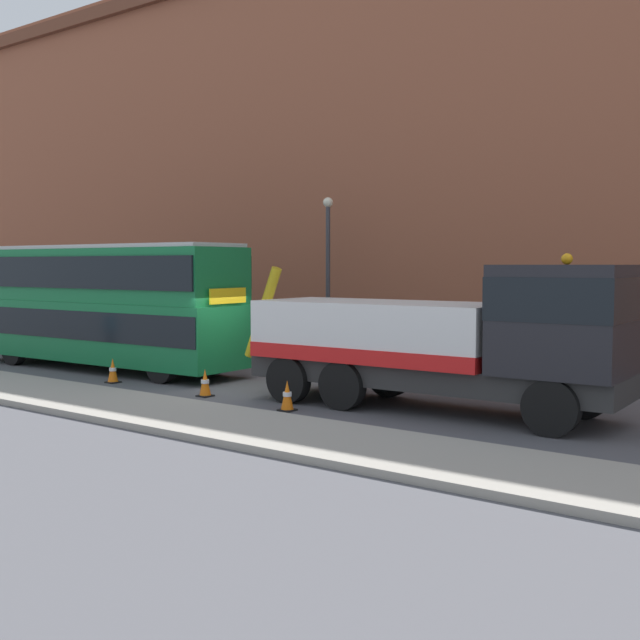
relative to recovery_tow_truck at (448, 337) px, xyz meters
The scene contains 9 objects.
ground_plane 6.30m from the recovery_tow_truck, behind, with size 120.00×120.00×0.00m, color #4C4C51.
near_kerb 7.60m from the recovery_tow_truck, 144.72° to the right, with size 60.00×2.80×0.15m, color gray.
building_facade 12.35m from the recovery_tow_truck, 124.76° to the left, with size 60.00×1.50×16.00m.
recovery_tow_truck is the anchor object (origin of this frame).
double_decker_bus 12.63m from the recovery_tow_truck, behind, with size 11.11×2.90×4.06m.
traffic_cone_near_bus 10.16m from the recovery_tow_truck, 169.98° to the right, with size 0.36×0.36×0.72m.
traffic_cone_midway 6.49m from the recovery_tow_truck, 163.32° to the right, with size 0.36×0.36×0.72m.
traffic_cone_near_truck 3.99m from the recovery_tow_truck, 146.17° to the right, with size 0.36×0.36×0.72m.
street_lamp 10.64m from the recovery_tow_truck, 141.58° to the left, with size 0.36×0.36×5.83m.
Camera 1 is at (14.45, -16.02, 3.44)m, focal length 43.79 mm.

